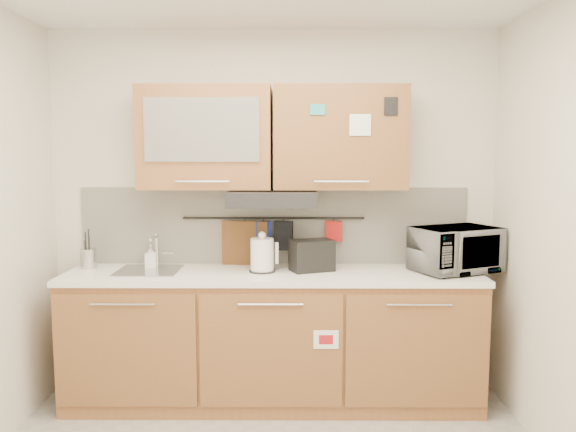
{
  "coord_description": "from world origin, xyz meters",
  "views": [
    {
      "loc": [
        0.13,
        -2.57,
        1.72
      ],
      "look_at": [
        0.11,
        1.05,
        1.32
      ],
      "focal_mm": 35.0,
      "sensor_mm": 36.0,
      "label": 1
    }
  ],
  "objects": [
    {
      "name": "upper_cabinets",
      "position": [
        -0.0,
        1.32,
        1.83
      ],
      "size": [
        1.82,
        0.37,
        0.7
      ],
      "color": "#A3673A",
      "rests_on": "wall_back"
    },
    {
      "name": "backsplash",
      "position": [
        0.0,
        1.49,
        1.2
      ],
      "size": [
        2.8,
        0.02,
        0.56
      ],
      "primitive_type": "cube",
      "color": "silver",
      "rests_on": "countertop"
    },
    {
      "name": "countertop",
      "position": [
        0.0,
        1.19,
        0.9
      ],
      "size": [
        2.82,
        0.62,
        0.04
      ],
      "primitive_type": "cube",
      "color": "white",
      "rests_on": "base_cabinet"
    },
    {
      "name": "wall_back",
      "position": [
        0.0,
        1.5,
        1.3
      ],
      "size": [
        3.2,
        0.0,
        3.2
      ],
      "primitive_type": "plane",
      "rotation": [
        1.57,
        0.0,
        0.0
      ],
      "color": "silver",
      "rests_on": "ground"
    },
    {
      "name": "toaster",
      "position": [
        0.27,
        1.23,
        1.03
      ],
      "size": [
        0.33,
        0.26,
        0.22
      ],
      "rotation": [
        0.0,
        0.0,
        0.37
      ],
      "color": "black",
      "rests_on": "countertop"
    },
    {
      "name": "utensil_crock",
      "position": [
        -1.3,
        1.31,
        0.99
      ],
      "size": [
        0.14,
        0.14,
        0.28
      ],
      "rotation": [
        0.0,
        0.0,
        -0.27
      ],
      "color": "#B8B8BD",
      "rests_on": "countertop"
    },
    {
      "name": "cutting_board",
      "position": [
        -0.21,
        1.44,
        1.03
      ],
      "size": [
        0.33,
        0.07,
        0.41
      ],
      "primitive_type": "cube",
      "rotation": [
        0.0,
        0.0,
        -0.15
      ],
      "color": "brown",
      "rests_on": "utensil_rail"
    },
    {
      "name": "base_cabinet",
      "position": [
        0.0,
        1.19,
        0.41
      ],
      "size": [
        2.8,
        0.64,
        0.88
      ],
      "color": "#A3673A",
      "rests_on": "floor"
    },
    {
      "name": "soap_bottle",
      "position": [
        -0.86,
        1.3,
        1.0
      ],
      "size": [
        0.09,
        0.09,
        0.17
      ],
      "primitive_type": "imported",
      "rotation": [
        0.0,
        0.0,
        0.14
      ],
      "color": "#999999",
      "rests_on": "countertop"
    },
    {
      "name": "utensil_rail",
      "position": [
        0.0,
        1.45,
        1.26
      ],
      "size": [
        1.3,
        0.02,
        0.02
      ],
      "primitive_type": "cylinder",
      "rotation": [
        0.0,
        1.57,
        0.0
      ],
      "color": "black",
      "rests_on": "backsplash"
    },
    {
      "name": "oven_mitt",
      "position": [
        -0.07,
        1.44,
        1.15
      ],
      "size": [
        0.12,
        0.06,
        0.19
      ],
      "primitive_type": "cube",
      "rotation": [
        0.0,
        0.0,
        0.3
      ],
      "color": "navy",
      "rests_on": "utensil_rail"
    },
    {
      "name": "range_hood",
      "position": [
        0.0,
        1.25,
        1.42
      ],
      "size": [
        0.6,
        0.46,
        0.1
      ],
      "primitive_type": "cube",
      "color": "black",
      "rests_on": "upper_cabinets"
    },
    {
      "name": "sink",
      "position": [
        -0.85,
        1.21,
        0.92
      ],
      "size": [
        0.42,
        0.4,
        0.26
      ],
      "color": "silver",
      "rests_on": "countertop"
    },
    {
      "name": "kettle",
      "position": [
        -0.07,
        1.19,
        1.03
      ],
      "size": [
        0.21,
        0.19,
        0.28
      ],
      "rotation": [
        0.0,
        0.0,
        0.25
      ],
      "color": "white",
      "rests_on": "countertop"
    },
    {
      "name": "microwave",
      "position": [
        1.25,
        1.21,
        1.07
      ],
      "size": [
        0.66,
        0.57,
        0.31
      ],
      "primitive_type": "imported",
      "rotation": [
        0.0,
        0.0,
        0.43
      ],
      "color": "#999999",
      "rests_on": "countertop"
    },
    {
      "name": "pot_holder",
      "position": [
        0.44,
        1.44,
        1.17
      ],
      "size": [
        0.12,
        0.05,
        0.15
      ],
      "primitive_type": "cube",
      "rotation": [
        0.0,
        0.0,
        -0.28
      ],
      "color": "red",
      "rests_on": "utensil_rail"
    },
    {
      "name": "dark_pouch",
      "position": [
        0.07,
        1.44,
        1.13
      ],
      "size": [
        0.14,
        0.07,
        0.21
      ],
      "primitive_type": "cube",
      "rotation": [
        0.0,
        0.0,
        -0.26
      ],
      "color": "black",
      "rests_on": "utensil_rail"
    }
  ]
}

